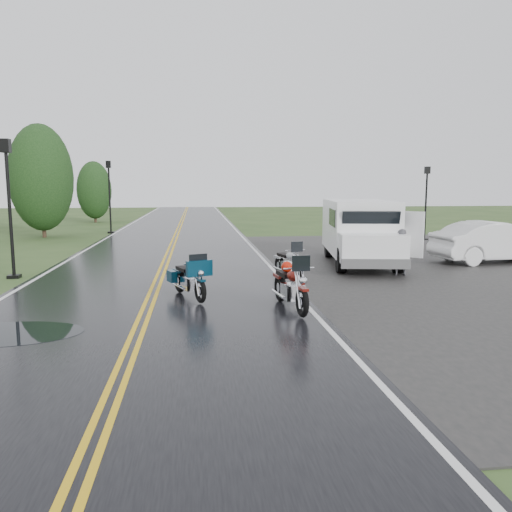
{
  "coord_description": "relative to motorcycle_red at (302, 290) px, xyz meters",
  "views": [
    {
      "loc": [
        1.18,
        -11.44,
        2.89
      ],
      "look_at": [
        2.8,
        2.0,
        1.0
      ],
      "focal_mm": 35.0,
      "sensor_mm": 36.0,
      "label": 1
    }
  ],
  "objects": [
    {
      "name": "motorcycle_teal",
      "position": [
        -2.19,
        1.62,
        -0.06
      ],
      "size": [
        1.44,
        2.18,
        1.21
      ],
      "primitive_type": null,
      "rotation": [
        0.0,
        0.0,
        0.37
      ],
      "color": "#05293C",
      "rests_on": "ground"
    },
    {
      "name": "tree_left_mid",
      "position": [
        -10.91,
        19.3,
        2.07
      ],
      "size": [
        3.5,
        3.5,
        5.46
      ],
      "primitive_type": null,
      "color": "#1E3D19",
      "rests_on": "ground"
    },
    {
      "name": "lamp_post_far_right",
      "position": [
        10.07,
        15.33,
        1.34
      ],
      "size": [
        0.34,
        0.34,
        4.0
      ],
      "primitive_type": null,
      "color": "black",
      "rests_on": "ground"
    },
    {
      "name": "sedan_white",
      "position": [
        8.98,
        7.18,
        0.11
      ],
      "size": [
        4.85,
        2.08,
        1.55
      ],
      "primitive_type": "imported",
      "rotation": [
        0.0,
        0.0,
        1.66
      ],
      "color": "silver",
      "rests_on": "ground"
    },
    {
      "name": "road",
      "position": [
        -3.44,
        11.05,
        -0.64
      ],
      "size": [
        8.0,
        100.0,
        0.04
      ],
      "primitive_type": "cube",
      "color": "black",
      "rests_on": "ground"
    },
    {
      "name": "parking_pad",
      "position": [
        7.56,
        6.05,
        -0.65
      ],
      "size": [
        14.0,
        24.0,
        0.03
      ],
      "primitive_type": "cube",
      "color": "black",
      "rests_on": "ground"
    },
    {
      "name": "van_white",
      "position": [
        2.52,
        5.57,
        0.55
      ],
      "size": [
        3.26,
        6.48,
        2.43
      ],
      "primitive_type": null,
      "rotation": [
        0.0,
        0.0,
        -0.16
      ],
      "color": "white",
      "rests_on": "ground"
    },
    {
      "name": "person_at_van",
      "position": [
        4.29,
        4.91,
        0.09
      ],
      "size": [
        0.57,
        0.39,
        1.52
      ],
      "primitive_type": "imported",
      "rotation": [
        0.0,
        0.0,
        3.1
      ],
      "color": "#444448",
      "rests_on": "ground"
    },
    {
      "name": "tree_left_far",
      "position": [
        -10.39,
        31.5,
        1.44
      ],
      "size": [
        2.74,
        2.74,
        4.21
      ],
      "primitive_type": null,
      "color": "#1E3D19",
      "rests_on": "ground"
    },
    {
      "name": "lamp_post_far_left",
      "position": [
        -7.56,
        21.56,
        1.59
      ],
      "size": [
        0.39,
        0.39,
        4.51
      ],
      "primitive_type": null,
      "color": "black",
      "rests_on": "ground"
    },
    {
      "name": "motorcycle_red",
      "position": [
        0.0,
        0.0,
        0.0
      ],
      "size": [
        1.09,
        2.33,
        1.33
      ],
      "primitive_type": null,
      "rotation": [
        0.0,
        0.0,
        0.12
      ],
      "color": "#5A0F0A",
      "rests_on": "ground"
    },
    {
      "name": "motorcycle_silver",
      "position": [
        0.72,
        3.93,
        -0.06
      ],
      "size": [
        1.15,
        2.14,
        1.2
      ],
      "primitive_type": null,
      "rotation": [
        0.0,
        0.0,
        0.21
      ],
      "color": "#A4A6AC",
      "rests_on": "ground"
    },
    {
      "name": "ground",
      "position": [
        -3.44,
        1.05,
        -0.66
      ],
      "size": [
        120.0,
        120.0,
        0.0
      ],
      "primitive_type": "plane",
      "color": "#2D471E",
      "rests_on": "ground"
    },
    {
      "name": "lamp_post_near_left",
      "position": [
        -8.04,
        6.05,
        1.53
      ],
      "size": [
        0.38,
        0.38,
        4.39
      ],
      "primitive_type": null,
      "color": "black",
      "rests_on": "ground"
    }
  ]
}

